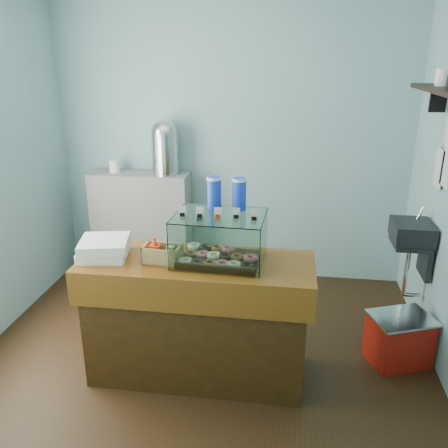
% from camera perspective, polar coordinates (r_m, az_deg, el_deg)
% --- Properties ---
extents(ground, '(3.50, 3.50, 0.00)m').
position_cam_1_polar(ground, '(3.89, -2.31, -15.08)').
color(ground, black).
rests_on(ground, ground).
extents(room_shell, '(3.54, 3.04, 2.82)m').
position_cam_1_polar(room_shell, '(3.24, -2.25, 10.53)').
color(room_shell, '#7CADB5').
rests_on(room_shell, ground).
extents(counter, '(1.60, 0.60, 0.90)m').
position_cam_1_polar(counter, '(3.44, -3.20, -11.21)').
color(counter, '#42270C').
rests_on(counter, ground).
extents(back_shelf, '(1.00, 0.32, 1.10)m').
position_cam_1_polar(back_shelf, '(4.99, -9.83, -0.08)').
color(back_shelf, gray).
rests_on(back_shelf, ground).
extents(display_case, '(0.62, 0.47, 0.55)m').
position_cam_1_polar(display_case, '(3.19, -0.47, -1.48)').
color(display_case, black).
rests_on(display_case, counter).
extents(condiment_crate, '(0.26, 0.17, 0.18)m').
position_cam_1_polar(condiment_crate, '(3.21, -7.57, -3.53)').
color(condiment_crate, tan).
rests_on(condiment_crate, counter).
extents(pastry_boxes, '(0.39, 0.38, 0.13)m').
position_cam_1_polar(pastry_boxes, '(3.37, -14.23, -2.81)').
color(pastry_boxes, white).
rests_on(pastry_boxes, counter).
extents(coffee_urn, '(0.29, 0.29, 0.53)m').
position_cam_1_polar(coffee_urn, '(4.70, -7.12, 9.31)').
color(coffee_urn, silver).
rests_on(coffee_urn, back_shelf).
extents(red_cooler, '(0.53, 0.47, 0.39)m').
position_cam_1_polar(red_cooler, '(3.91, 20.31, -12.86)').
color(red_cooler, '#B4190E').
rests_on(red_cooler, ground).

